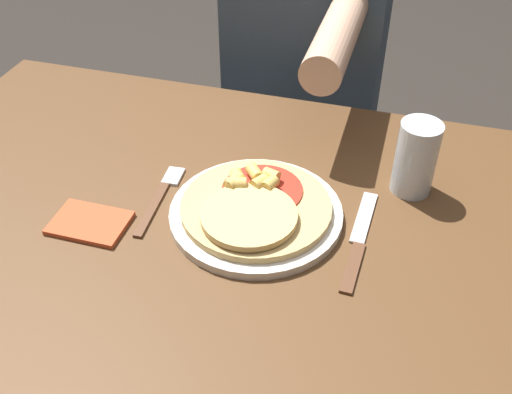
% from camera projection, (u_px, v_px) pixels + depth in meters
% --- Properties ---
extents(dining_table, '(1.23, 0.77, 0.76)m').
position_uv_depth(dining_table, '(235.00, 274.00, 0.99)').
color(dining_table, brown).
rests_on(dining_table, ground_plane).
extents(plate, '(0.27, 0.27, 0.01)m').
position_uv_depth(plate, '(256.00, 214.00, 0.92)').
color(plate, silver).
rests_on(plate, dining_table).
extents(pizza, '(0.23, 0.23, 0.04)m').
position_uv_depth(pizza, '(254.00, 206.00, 0.90)').
color(pizza, tan).
rests_on(pizza, plate).
extents(fork, '(0.03, 0.18, 0.00)m').
position_uv_depth(fork, '(161.00, 195.00, 0.96)').
color(fork, brown).
rests_on(fork, dining_table).
extents(knife, '(0.03, 0.22, 0.00)m').
position_uv_depth(knife, '(359.00, 241.00, 0.88)').
color(knife, brown).
rests_on(knife, dining_table).
extents(drinking_glass, '(0.07, 0.07, 0.12)m').
position_uv_depth(drinking_glass, '(416.00, 158.00, 0.94)').
color(drinking_glass, silver).
rests_on(drinking_glass, dining_table).
extents(napkin, '(0.11, 0.08, 0.01)m').
position_uv_depth(napkin, '(90.00, 223.00, 0.91)').
color(napkin, '#C6512D').
rests_on(napkin, dining_table).
extents(person_diner, '(0.34, 0.52, 1.23)m').
position_uv_depth(person_diner, '(306.00, 71.00, 1.39)').
color(person_diner, '#2D2D38').
rests_on(person_diner, ground_plane).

